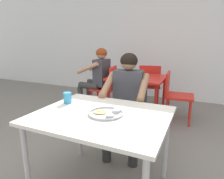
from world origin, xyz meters
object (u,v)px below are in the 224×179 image
at_px(table_background_red, 138,81).
at_px(diner_foreground, 127,95).
at_px(patron_background, 97,73).
at_px(table_foreground, 102,122).
at_px(thali_tray, 106,113).
at_px(chair_red_left, 107,85).
at_px(drinking_cup, 67,98).
at_px(chair_foreground, 131,106).
at_px(chair_red_far, 149,83).
at_px(chair_red_right, 175,93).

bearing_deg(table_background_red, diner_foreground, -79.22).
bearing_deg(table_background_red, patron_background, 179.76).
relative_size(table_foreground, thali_tray, 3.72).
relative_size(chair_red_left, patron_background, 0.72).
relative_size(drinking_cup, table_background_red, 0.12).
bearing_deg(patron_background, thali_tray, -59.54).
bearing_deg(chair_foreground, table_foreground, -86.04).
height_order(table_foreground, chair_foreground, chair_foreground).
bearing_deg(patron_background, chair_red_far, 33.53).
bearing_deg(diner_foreground, drinking_cup, -122.55).
bearing_deg(chair_red_left, thali_tray, -64.39).
distance_m(thali_tray, patron_background, 2.17).
height_order(chair_foreground, diner_foreground, diner_foreground).
distance_m(table_background_red, chair_red_right, 0.65).
xyz_separation_m(diner_foreground, chair_red_left, (-0.82, 1.18, -0.22)).
bearing_deg(chair_foreground, diner_foreground, -84.00).
xyz_separation_m(chair_red_far, patron_background, (-0.86, -0.57, 0.22)).
bearing_deg(patron_background, table_background_red, -0.24).
bearing_deg(chair_red_left, chair_red_right, -0.41).
xyz_separation_m(drinking_cup, patron_background, (-0.62, 1.76, -0.08)).
distance_m(chair_red_far, patron_background, 1.06).
height_order(drinking_cup, patron_background, patron_background).
height_order(diner_foreground, chair_red_left, diner_foreground).
bearing_deg(table_foreground, chair_red_right, 78.93).
bearing_deg(thali_tray, table_background_red, 99.30).
xyz_separation_m(chair_foreground, chair_red_left, (-0.80, 0.95, -0.01)).
bearing_deg(thali_tray, diner_foreground, 96.93).
relative_size(drinking_cup, chair_red_left, 0.13).
distance_m(diner_foreground, table_background_red, 1.17).
height_order(thali_tray, table_background_red, thali_tray).
distance_m(thali_tray, drinking_cup, 0.49).
height_order(table_background_red, chair_red_left, chair_red_left).
bearing_deg(patron_background, diner_foreground, -48.65).
distance_m(table_background_red, chair_red_left, 0.62).
distance_m(diner_foreground, chair_red_right, 1.26).
height_order(drinking_cup, diner_foreground, diner_foreground).
distance_m(drinking_cup, chair_red_right, 1.97).
bearing_deg(chair_foreground, thali_tray, -83.29).
xyz_separation_m(table_foreground, thali_tray, (0.05, 0.00, 0.08)).
height_order(thali_tray, patron_background, patron_background).
distance_m(drinking_cup, table_background_red, 1.77).
xyz_separation_m(table_background_red, chair_red_right, (0.63, 0.02, -0.15)).
relative_size(table_background_red, patron_background, 0.78).
xyz_separation_m(diner_foreground, table_background_red, (-0.22, 1.15, -0.08)).
bearing_deg(table_foreground, chair_foreground, 93.96).
height_order(table_background_red, chair_red_far, chair_red_far).
height_order(table_foreground, table_background_red, table_foreground).
relative_size(drinking_cup, patron_background, 0.09).
bearing_deg(chair_red_left, chair_red_far, 38.95).
distance_m(thali_tray, chair_red_far, 2.47).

